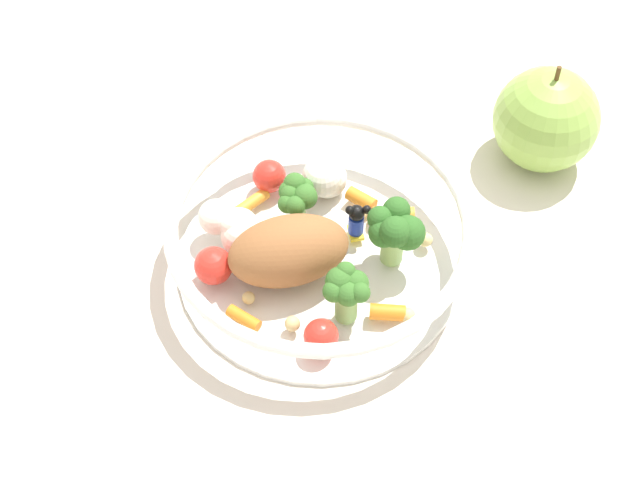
# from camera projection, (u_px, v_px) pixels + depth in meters

# --- Properties ---
(ground_plane) EXTENTS (2.40, 2.40, 0.00)m
(ground_plane) POSITION_uv_depth(u_px,v_px,m) (349.00, 262.00, 0.72)
(ground_plane) COLOR silver
(food_container) EXTENTS (0.22, 0.22, 0.06)m
(food_container) POSITION_uv_depth(u_px,v_px,m) (312.00, 237.00, 0.69)
(food_container) COLOR white
(food_container) RESTS_ON ground_plane
(loose_apple) EXTENTS (0.08, 0.08, 0.10)m
(loose_apple) POSITION_uv_depth(u_px,v_px,m) (546.00, 119.00, 0.75)
(loose_apple) COLOR #8CB74C
(loose_apple) RESTS_ON ground_plane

